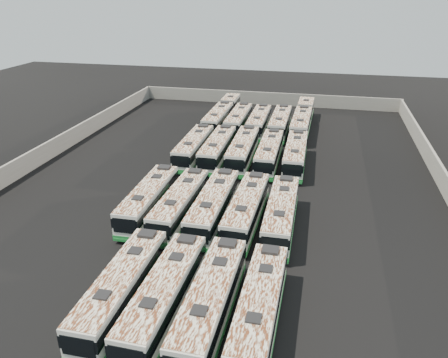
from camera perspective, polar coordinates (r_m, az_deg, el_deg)
ground at (r=45.18m, az=-0.50°, el=-1.43°), size 140.00×140.00×0.00m
perimeter_wall at (r=44.72m, az=-0.51°, el=-0.16°), size 45.20×73.20×2.20m
bus_front_left at (r=29.63m, az=-13.19°, el=-13.72°), size 2.34×10.88×3.06m
bus_front_center at (r=28.56m, az=-7.78°, el=-14.85°), size 2.51×10.96×3.07m
bus_front_right at (r=27.82m, az=-1.76°, el=-15.76°), size 2.44×11.08×3.11m
bus_front_far_right at (r=27.50m, az=4.65°, el=-16.54°), size 2.35×10.70×3.01m
bus_midfront_far_left at (r=40.29m, az=-9.80°, el=-2.67°), size 2.46×10.81×3.03m
bus_midfront_left at (r=39.11m, az=-5.74°, el=-3.28°), size 2.48×10.80×3.03m
bus_midfront_center at (r=38.45m, az=-1.41°, el=-3.58°), size 2.38×11.11×3.13m
bus_midfront_right at (r=38.01m, az=2.94°, el=-4.01°), size 2.52×10.91×3.06m
bus_midfront_far_right at (r=37.54m, az=7.46°, el=-4.59°), size 2.41×10.87×3.05m
bus_midback_far_left at (r=52.67m, az=-3.96°, el=4.13°), size 2.43×10.87×3.05m
bus_midback_left at (r=51.97m, az=-0.84°, el=3.94°), size 2.46×11.06×3.11m
bus_midback_center at (r=51.57m, az=2.47°, el=3.78°), size 2.59×11.21×3.14m
bus_midback_right at (r=51.06m, az=5.92°, el=3.39°), size 2.37×10.77×3.03m
bus_midback_far_right at (r=50.93m, az=9.30°, el=3.14°), size 2.41×10.79×3.03m
bus_back_far_left at (r=66.89m, az=-0.22°, el=8.51°), size 2.35×16.86×3.06m
bus_back_left at (r=63.56m, az=1.90°, el=7.65°), size 2.36×10.78×3.03m
bus_back_center at (r=62.89m, az=4.57°, el=7.41°), size 2.38×10.76×3.02m
bus_back_right at (r=62.58m, az=7.34°, el=7.23°), size 2.34×10.95×3.08m
bus_back_far_right at (r=65.15m, az=10.23°, el=7.73°), size 2.62×17.15×3.10m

